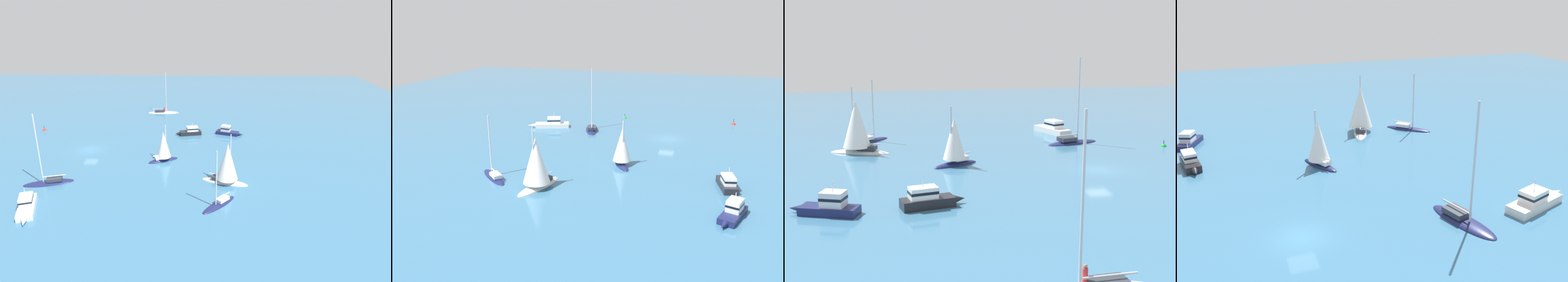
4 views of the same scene
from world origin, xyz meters
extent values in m
plane|color=teal|center=(0.00, 0.00, 0.00)|extent=(166.05, 166.05, 0.00)
cube|color=black|center=(9.38, -19.05, 0.41)|extent=(2.63, 4.77, 0.83)
cone|color=black|center=(8.79, -16.34, 0.41)|extent=(1.05, 1.28, 0.83)
cube|color=white|center=(9.47, -19.43, 1.32)|extent=(1.83, 2.57, 0.99)
cube|color=black|center=(9.47, -19.43, 1.37)|extent=(1.88, 2.62, 0.24)
cylinder|color=silver|center=(9.47, -19.43, 2.34)|extent=(0.08, 0.08, 1.05)
ellipsoid|color=#191E4C|center=(-14.06, 2.05, 0.00)|extent=(4.19, 7.81, 0.79)
cube|color=#2D333D|center=(-13.81, 1.19, 0.64)|extent=(2.09, 2.59, 0.50)
cylinder|color=silver|center=(-14.27, 2.77, 5.81)|extent=(0.19, 0.19, 10.83)
cylinder|color=silver|center=(-13.80, 1.15, 1.14)|extent=(1.09, 3.28, 0.15)
cube|color=silver|center=(-21.81, 1.72, 0.39)|extent=(6.58, 4.06, 0.79)
cone|color=silver|center=(-25.43, 0.42, 0.39)|extent=(1.73, 1.27, 0.79)
cube|color=white|center=(-21.47, 1.84, 1.35)|extent=(2.84, 2.38, 1.13)
cube|color=black|center=(-21.47, 1.84, 1.41)|extent=(2.89, 2.43, 0.24)
cylinder|color=silver|center=(-21.47, 1.84, 2.46)|extent=(0.08, 0.08, 1.08)
ellipsoid|color=#191E4C|center=(-19.86, -24.18, 0.00)|extent=(5.93, 5.49, 0.75)
cube|color=silver|center=(-19.27, -24.71, 0.60)|extent=(2.18, 2.10, 0.44)
cylinder|color=silver|center=(-20.35, -23.74, 4.31)|extent=(0.18, 0.18, 7.86)
cylinder|color=silver|center=(-19.24, -24.73, 1.07)|extent=(2.31, 2.07, 0.14)
ellipsoid|color=silver|center=(-12.99, -25.33, 0.00)|extent=(4.03, 7.60, 0.89)
cube|color=#2D333D|center=(-12.72, -24.49, 0.69)|extent=(1.92, 2.51, 0.49)
cylinder|color=silver|center=(-13.21, -26.03, 4.24)|extent=(0.16, 0.16, 7.59)
cylinder|color=silver|center=(-12.71, -24.45, 1.19)|extent=(1.13, 3.20, 0.12)
cone|color=white|center=(-13.09, -25.65, 3.59)|extent=(4.18, 4.18, 5.69)
ellipsoid|color=#191E4C|center=(-4.82, -14.76, 0.00)|extent=(3.78, 5.57, 0.90)
cube|color=white|center=(-5.13, -14.17, 0.70)|extent=(1.63, 1.93, 0.51)
cylinder|color=silver|center=(-4.57, -15.26, 3.52)|extent=(0.19, 0.19, 6.15)
cylinder|color=silver|center=(-5.14, -14.15, 1.20)|extent=(1.28, 2.29, 0.15)
cone|color=white|center=(-4.75, -14.90, 3.05)|extent=(3.36, 3.36, 4.61)
cube|color=#191E4C|center=(9.81, -27.02, 0.35)|extent=(3.28, 5.08, 0.70)
cone|color=#191E4C|center=(8.82, -29.78, 0.35)|extent=(1.06, 1.36, 0.70)
cube|color=silver|center=(9.94, -26.67, 1.33)|extent=(1.97, 2.24, 1.25)
cube|color=black|center=(9.94, -26.67, 1.39)|extent=(2.02, 2.29, 0.24)
cylinder|color=silver|center=(9.94, -26.67, 2.35)|extent=(0.08, 0.08, 0.80)
camera|label=1|loc=(-62.62, -22.17, 25.28)|focal=32.47mm
camera|label=2|loc=(6.45, -68.84, 20.46)|focal=37.86mm
camera|label=3|loc=(53.69, -22.60, 14.53)|focal=50.57mm
camera|label=4|loc=(4.82, 32.85, 20.02)|focal=41.28mm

